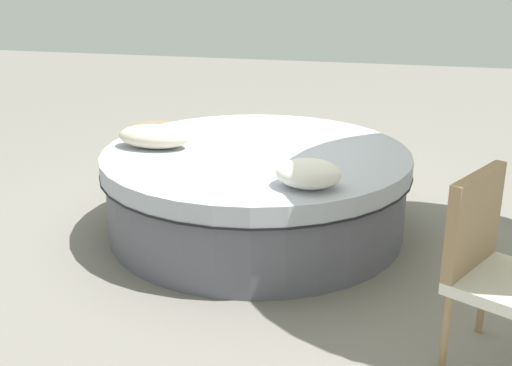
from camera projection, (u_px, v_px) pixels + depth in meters
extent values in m
plane|color=gray|center=(256.00, 229.00, 4.97)|extent=(16.00, 16.00, 0.00)
cylinder|color=#595966|center=(256.00, 199.00, 4.89)|extent=(2.17, 2.17, 0.49)
cylinder|color=black|center=(256.00, 168.00, 4.81)|extent=(2.25, 2.25, 0.02)
cylinder|color=#B2B7C6|center=(256.00, 160.00, 4.79)|extent=(2.24, 2.24, 0.14)
ellipsoid|color=beige|center=(154.00, 136.00, 4.82)|extent=(0.54, 0.30, 0.17)
ellipsoid|color=white|center=(308.00, 174.00, 4.01)|extent=(0.40, 0.34, 0.17)
cylinder|color=#997A56|center=(483.00, 298.00, 3.57)|extent=(0.04, 0.04, 0.42)
cylinder|color=#997A56|center=(445.00, 331.00, 3.26)|extent=(0.04, 0.04, 0.42)
cube|color=white|center=(511.00, 285.00, 3.21)|extent=(0.69, 0.70, 0.06)
cube|color=#997A56|center=(474.00, 221.00, 3.25)|extent=(0.30, 0.49, 0.50)
cylinder|color=#997A56|center=(157.00, 147.00, 6.30)|extent=(0.45, 0.45, 0.42)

